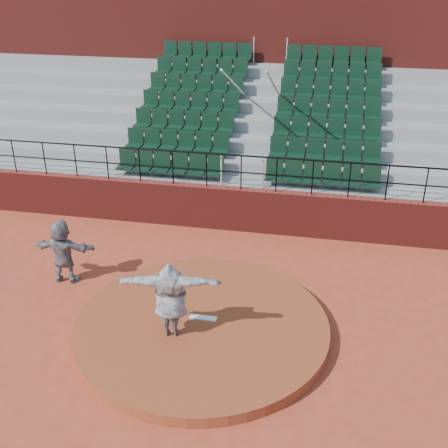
{
  "coord_description": "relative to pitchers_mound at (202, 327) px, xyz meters",
  "views": [
    {
      "loc": [
        2.38,
        -9.6,
        7.58
      ],
      "look_at": [
        0.0,
        2.5,
        1.4
      ],
      "focal_mm": 45.0,
      "sensor_mm": 36.0,
      "label": 1
    }
  ],
  "objects": [
    {
      "name": "boundary_wall",
      "position": [
        0.0,
        5.0,
        0.53
      ],
      "size": [
        24.0,
        0.3,
        1.3
      ],
      "primitive_type": "cube",
      "color": "maroon",
      "rests_on": "ground"
    },
    {
      "name": "ground",
      "position": [
        0.0,
        0.0,
        -0.12
      ],
      "size": [
        90.0,
        90.0,
        0.0
      ],
      "primitive_type": "plane",
      "color": "#A83D26",
      "rests_on": "ground"
    },
    {
      "name": "pitcher",
      "position": [
        -0.53,
        -0.48,
        0.98
      ],
      "size": [
        2.15,
        0.88,
        1.7
      ],
      "primitive_type": "imported",
      "rotation": [
        0.0,
        0.0,
        3.29
      ],
      "color": "black",
      "rests_on": "pitchers_mound"
    },
    {
      "name": "fielder",
      "position": [
        -3.81,
        1.39,
        0.7
      ],
      "size": [
        1.55,
        0.54,
        1.66
      ],
      "primitive_type": "imported",
      "rotation": [
        0.0,
        0.0,
        3.18
      ],
      "color": "black",
      "rests_on": "ground"
    },
    {
      "name": "pitching_rubber",
      "position": [
        0.0,
        0.15,
        0.14
      ],
      "size": [
        0.6,
        0.15,
        0.03
      ],
      "primitive_type": "cube",
      "color": "white",
      "rests_on": "pitchers_mound"
    },
    {
      "name": "wall_railing",
      "position": [
        0.0,
        5.0,
        1.9
      ],
      "size": [
        24.04,
        0.05,
        1.03
      ],
      "color": "black",
      "rests_on": "boundary_wall"
    },
    {
      "name": "press_box_facade",
      "position": [
        0.0,
        12.6,
        3.43
      ],
      "size": [
        24.0,
        3.0,
        7.1
      ],
      "primitive_type": "cube",
      "color": "maroon",
      "rests_on": "ground"
    },
    {
      "name": "seating_deck",
      "position": [
        0.0,
        8.65,
        1.32
      ],
      "size": [
        24.0,
        5.97,
        4.63
      ],
      "color": "gray",
      "rests_on": "ground"
    },
    {
      "name": "pitchers_mound",
      "position": [
        0.0,
        0.0,
        0.0
      ],
      "size": [
        5.5,
        5.5,
        0.25
      ],
      "primitive_type": "cylinder",
      "color": "brown",
      "rests_on": "ground"
    }
  ]
}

